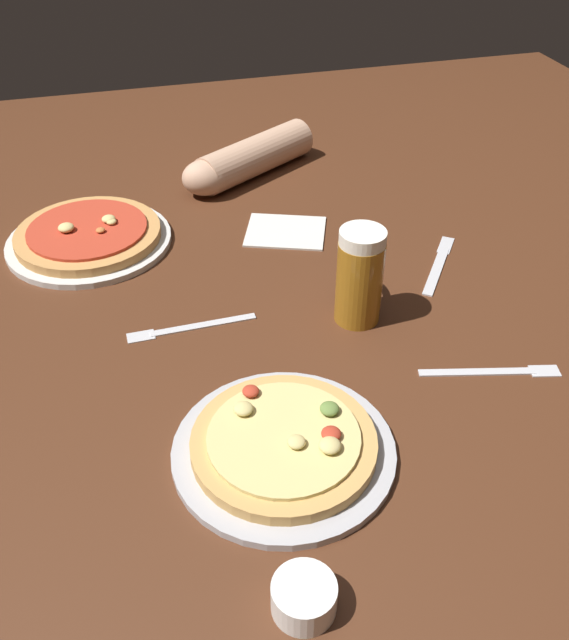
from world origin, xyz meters
TOP-DOWN VIEW (x-y plane):
  - ground_plane at (0.00, 0.00)m, footprint 2.40×2.40m
  - pizza_plate_near at (-0.07, -0.25)m, footprint 0.30×0.30m
  - pizza_plate_far at (-0.29, 0.36)m, footprint 0.31×0.31m
  - beer_mug_dark at (0.12, 0.00)m, footprint 0.08×0.13m
  - ramekin_sauce at (-0.11, -0.47)m, footprint 0.07×0.07m
  - napkin_folded at (0.08, 0.30)m, footprint 0.19×0.17m
  - fork_left at (0.28, -0.18)m, footprint 0.21×0.07m
  - knife_right at (0.32, 0.11)m, footprint 0.14×0.18m
  - fork_spare at (-0.15, 0.04)m, footprint 0.21×0.03m
  - diner_arm at (0.06, 0.55)m, footprint 0.33×0.23m

SIDE VIEW (x-z plane):
  - ground_plane at x=0.00m, z-range -0.03..0.00m
  - fork_left at x=0.28m, z-range 0.00..0.01m
  - knife_right at x=0.32m, z-range 0.00..0.01m
  - fork_spare at x=-0.15m, z-range 0.00..0.01m
  - napkin_folded at x=0.08m, z-range 0.00..0.01m
  - pizza_plate_near at x=-0.07m, z-range -0.01..0.04m
  - pizza_plate_far at x=-0.29m, z-range -0.01..0.04m
  - ramekin_sauce at x=-0.11m, z-range 0.00..0.04m
  - diner_arm at x=0.06m, z-range 0.00..0.08m
  - beer_mug_dark at x=0.12m, z-range 0.00..0.16m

